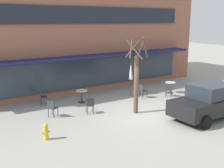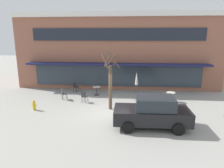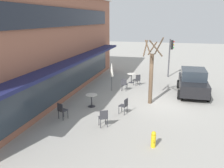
# 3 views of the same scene
# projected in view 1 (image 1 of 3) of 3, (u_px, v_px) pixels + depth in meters

# --- Properties ---
(ground_plane) EXTENTS (80.00, 80.00, 0.00)m
(ground_plane) POSITION_uv_depth(u_px,v_px,m) (145.00, 116.00, 14.63)
(ground_plane) COLOR #9E9B93
(building_facade) EXTENTS (19.65, 9.10, 7.22)m
(building_facade) POSITION_uv_depth(u_px,v_px,m) (64.00, 37.00, 21.93)
(building_facade) COLOR #935B47
(building_facade) RESTS_ON ground
(cafe_table_near_wall) EXTENTS (0.70, 0.70, 0.76)m
(cafe_table_near_wall) POSITION_uv_depth(u_px,v_px,m) (170.00, 86.00, 19.09)
(cafe_table_near_wall) COLOR #333338
(cafe_table_near_wall) RESTS_ON ground
(cafe_table_streetside) EXTENTS (0.70, 0.70, 0.76)m
(cafe_table_streetside) POSITION_uv_depth(u_px,v_px,m) (82.00, 94.00, 16.90)
(cafe_table_streetside) COLOR #333338
(cafe_table_streetside) RESTS_ON ground
(patio_umbrella_green_folded) EXTENTS (0.28, 0.28, 2.20)m
(patio_umbrella_green_folded) POSITION_uv_depth(u_px,v_px,m) (131.00, 71.00, 18.20)
(patio_umbrella_green_folded) COLOR #4C4C51
(patio_umbrella_green_folded) RESTS_ON ground
(cafe_chair_0) EXTENTS (0.52, 0.52, 0.89)m
(cafe_chair_0) POSITION_uv_depth(u_px,v_px,m) (43.00, 96.00, 16.47)
(cafe_chair_0) COLOR #333338
(cafe_chair_0) RESTS_ON ground
(cafe_chair_1) EXTENTS (0.50, 0.50, 0.89)m
(cafe_chair_1) POSITION_uv_depth(u_px,v_px,m) (90.00, 104.00, 14.84)
(cafe_chair_1) COLOR #333338
(cafe_chair_1) RESTS_ON ground
(cafe_chair_2) EXTENTS (0.42, 0.42, 0.89)m
(cafe_chair_2) POSITION_uv_depth(u_px,v_px,m) (142.00, 90.00, 17.90)
(cafe_chair_2) COLOR #333338
(cafe_chair_2) RESTS_ON ground
(cafe_chair_3) EXTENTS (0.55, 0.55, 0.89)m
(cafe_chair_3) POSITION_uv_depth(u_px,v_px,m) (52.00, 107.00, 14.35)
(cafe_chair_3) COLOR #333338
(cafe_chair_3) RESTS_ON ground
(cafe_chair_4) EXTENTS (0.56, 0.56, 0.89)m
(cafe_chair_4) POSITION_uv_depth(u_px,v_px,m) (169.00, 89.00, 18.18)
(cafe_chair_4) COLOR #333338
(cafe_chair_4) RESTS_ON ground
(parked_sedan) EXTENTS (4.22, 2.05, 1.76)m
(parked_sedan) POSITION_uv_depth(u_px,v_px,m) (209.00, 101.00, 14.17)
(parked_sedan) COLOR black
(parked_sedan) RESTS_ON ground
(street_tree) EXTENTS (1.31, 1.17, 4.09)m
(street_tree) POSITION_uv_depth(u_px,v_px,m) (136.00, 79.00, 14.70)
(street_tree) COLOR brown
(street_tree) RESTS_ON ground
(fire_hydrant) EXTENTS (0.36, 0.20, 0.71)m
(fire_hydrant) POSITION_uv_depth(u_px,v_px,m) (46.00, 132.00, 11.66)
(fire_hydrant) COLOR gold
(fire_hydrant) RESTS_ON ground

